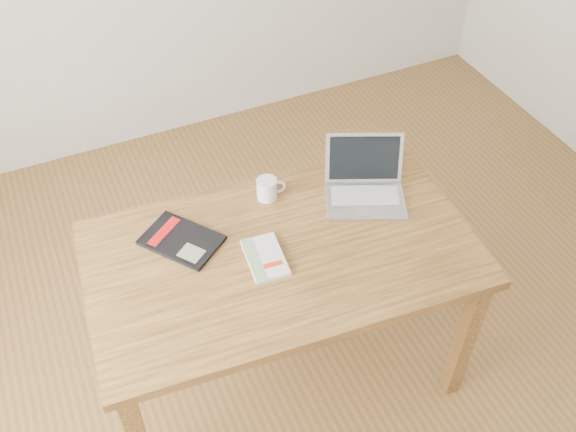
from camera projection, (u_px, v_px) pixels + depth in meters
name	position (u px, v px, depth m)	size (l,w,h in m)	color
room	(347.00, 131.00, 1.77)	(4.04, 4.04, 2.70)	brown
desk	(282.00, 267.00, 2.33)	(1.43, 0.89, 0.75)	brown
white_guidebook	(265.00, 258.00, 2.23)	(0.15, 0.22, 0.02)	beige
black_guidebook	(181.00, 240.00, 2.30)	(0.31, 0.33, 0.01)	black
laptop	(365.00, 185.00, 2.45)	(0.38, 0.37, 0.20)	silver
coffee_mug	(268.00, 188.00, 2.44)	(0.11, 0.08, 0.08)	white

